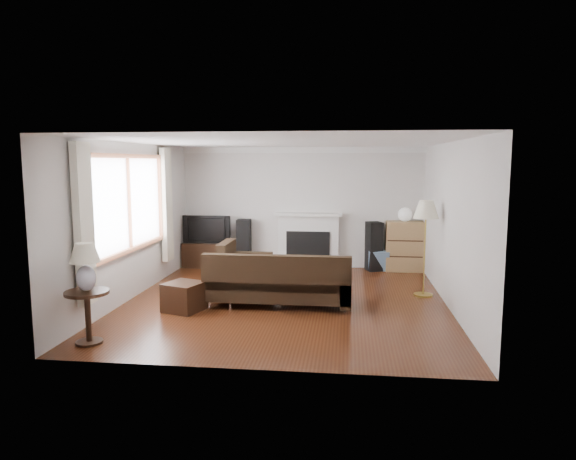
# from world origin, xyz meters

# --- Properties ---
(room) EXTENTS (5.10, 5.60, 2.54)m
(room) POSITION_xyz_m (0.00, 0.00, 1.25)
(room) COLOR #4A2210
(room) RESTS_ON ground
(window) EXTENTS (0.12, 2.74, 1.54)m
(window) POSITION_xyz_m (-2.45, -0.20, 1.55)
(window) COLOR brown
(window) RESTS_ON room
(curtain_near) EXTENTS (0.10, 0.35, 2.10)m
(curtain_near) POSITION_xyz_m (-2.40, -1.72, 1.40)
(curtain_near) COLOR white
(curtain_near) RESTS_ON room
(curtain_far) EXTENTS (0.10, 0.35, 2.10)m
(curtain_far) POSITION_xyz_m (-2.40, 1.32, 1.40)
(curtain_far) COLOR white
(curtain_far) RESTS_ON room
(fireplace) EXTENTS (1.40, 0.26, 1.15)m
(fireplace) POSITION_xyz_m (0.15, 2.64, 0.57)
(fireplace) COLOR white
(fireplace) RESTS_ON room
(tv_stand) EXTENTS (1.04, 0.47, 0.52)m
(tv_stand) POSITION_xyz_m (-1.94, 2.49, 0.26)
(tv_stand) COLOR black
(tv_stand) RESTS_ON ground
(television) EXTENTS (1.00, 0.13, 0.58)m
(television) POSITION_xyz_m (-1.94, 2.49, 0.81)
(television) COLOR black
(television) RESTS_ON tv_stand
(speaker_left) EXTENTS (0.30, 0.35, 1.01)m
(speaker_left) POSITION_xyz_m (-1.19, 2.54, 0.50)
(speaker_left) COLOR black
(speaker_left) RESTS_ON ground
(speaker_right) EXTENTS (0.37, 0.40, 0.99)m
(speaker_right) POSITION_xyz_m (1.50, 2.52, 0.50)
(speaker_right) COLOR black
(speaker_right) RESTS_ON ground
(bookshelf) EXTENTS (0.74, 0.35, 1.01)m
(bookshelf) POSITION_xyz_m (2.10, 2.53, 0.51)
(bookshelf) COLOR #9C7648
(bookshelf) RESTS_ON ground
(globe_lamp) EXTENTS (0.28, 0.28, 0.28)m
(globe_lamp) POSITION_xyz_m (2.10, 2.53, 1.15)
(globe_lamp) COLOR white
(globe_lamp) RESTS_ON bookshelf
(sectional_sofa) EXTENTS (2.41, 1.76, 0.78)m
(sectional_sofa) POSITION_xyz_m (-0.08, -0.21, 0.39)
(sectional_sofa) COLOR black
(sectional_sofa) RESTS_ON ground
(coffee_table) EXTENTS (1.17, 0.77, 0.42)m
(coffee_table) POSITION_xyz_m (-0.17, 1.21, 0.21)
(coffee_table) COLOR olive
(coffee_table) RESTS_ON ground
(footstool) EXTENTS (0.64, 0.64, 0.42)m
(footstool) POSITION_xyz_m (-1.44, -0.71, 0.21)
(footstool) COLOR black
(footstool) RESTS_ON ground
(floor_lamp) EXTENTS (0.44, 0.44, 1.58)m
(floor_lamp) POSITION_xyz_m (2.22, 0.58, 0.79)
(floor_lamp) COLOR #B3953E
(floor_lamp) RESTS_ON ground
(side_table) EXTENTS (0.52, 0.52, 0.66)m
(side_table) POSITION_xyz_m (-2.15, -2.19, 0.33)
(side_table) COLOR black
(side_table) RESTS_ON ground
(table_lamp) EXTENTS (0.36, 0.36, 0.58)m
(table_lamp) POSITION_xyz_m (-2.15, -2.19, 0.94)
(table_lamp) COLOR silver
(table_lamp) RESTS_ON side_table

